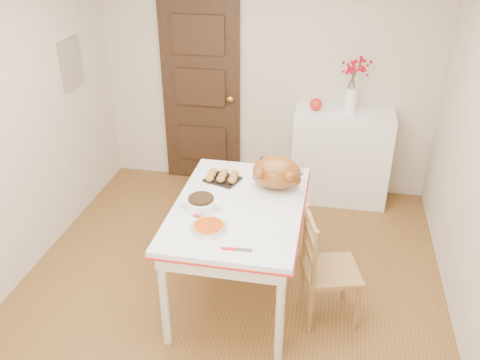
% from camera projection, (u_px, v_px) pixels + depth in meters
% --- Properties ---
extents(floor, '(3.50, 4.00, 0.00)m').
position_uv_depth(floor, '(226.00, 296.00, 4.11)').
color(floor, brown).
rests_on(floor, ground).
extents(wall_back, '(3.50, 0.00, 2.50)m').
position_uv_depth(wall_back, '(266.00, 75.00, 5.24)').
color(wall_back, beige).
rests_on(wall_back, ground).
extents(door_back, '(0.85, 0.06, 2.06)m').
position_uv_depth(door_back, '(201.00, 92.00, 5.44)').
color(door_back, black).
rests_on(door_back, ground).
extents(photo_board, '(0.03, 0.35, 0.45)m').
position_uv_depth(photo_board, '(72.00, 63.00, 4.73)').
color(photo_board, tan).
rests_on(photo_board, ground).
extents(sideboard, '(0.99, 0.44, 0.99)m').
position_uv_depth(sideboard, '(341.00, 157.00, 5.27)').
color(sideboard, white).
rests_on(sideboard, floor).
extents(kitchen_table, '(0.96, 1.41, 0.84)m').
position_uv_depth(kitchen_table, '(239.00, 251.00, 3.95)').
color(kitchen_table, white).
rests_on(kitchen_table, floor).
extents(chair_oak, '(0.49, 0.49, 0.90)m').
position_uv_depth(chair_oak, '(331.00, 268.00, 3.71)').
color(chair_oak, olive).
rests_on(chair_oak, floor).
extents(berry_vase, '(0.27, 0.27, 0.52)m').
position_uv_depth(berry_vase, '(352.00, 87.00, 4.91)').
color(berry_vase, white).
rests_on(berry_vase, sideboard).
extents(apple, '(0.13, 0.13, 0.13)m').
position_uv_depth(apple, '(316.00, 104.00, 5.06)').
color(apple, red).
rests_on(apple, sideboard).
extents(turkey_platter, '(0.49, 0.42, 0.28)m').
position_uv_depth(turkey_platter, '(277.00, 174.00, 3.88)').
color(turkey_platter, '#A2581B').
rests_on(turkey_platter, kitchen_table).
extents(pumpkin_pie, '(0.31, 0.31, 0.05)m').
position_uv_depth(pumpkin_pie, '(209.00, 226.00, 3.44)').
color(pumpkin_pie, '#B23E0B').
rests_on(pumpkin_pie, kitchen_table).
extents(stuffing_dish, '(0.33, 0.29, 0.11)m').
position_uv_depth(stuffing_dish, '(201.00, 202.00, 3.68)').
color(stuffing_dish, '#392612').
rests_on(stuffing_dish, kitchen_table).
extents(rolls_tray, '(0.31, 0.28, 0.07)m').
position_uv_depth(rolls_tray, '(223.00, 177.00, 4.06)').
color(rolls_tray, '#BA8340').
rests_on(rolls_tray, kitchen_table).
extents(pie_server, '(0.21, 0.07, 0.01)m').
position_uv_depth(pie_server, '(237.00, 249.00, 3.25)').
color(pie_server, silver).
rests_on(pie_server, kitchen_table).
extents(carving_knife, '(0.26, 0.13, 0.01)m').
position_uv_depth(carving_knife, '(209.00, 220.00, 3.55)').
color(carving_knife, silver).
rests_on(carving_knife, kitchen_table).
extents(drinking_glass, '(0.08, 0.08, 0.12)m').
position_uv_depth(drinking_glass, '(264.00, 165.00, 4.19)').
color(drinking_glass, white).
rests_on(drinking_glass, kitchen_table).
extents(shaker_pair, '(0.11, 0.06, 0.10)m').
position_uv_depth(shaker_pair, '(297.00, 168.00, 4.15)').
color(shaker_pair, white).
rests_on(shaker_pair, kitchen_table).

